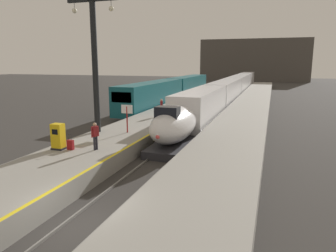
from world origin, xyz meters
The scene contains 17 objects.
ground_plane centered at (0.00, 0.00, 0.00)m, with size 260.00×260.00×0.00m, color #33302D.
platform_left centered at (-4.05, 24.75, 0.53)m, with size 4.80×110.00×1.05m, color gray.
platform_right centered at (4.05, 24.75, 0.53)m, with size 4.80×110.00×1.05m, color gray.
platform_left_safety_stripe centered at (-1.77, 24.75, 1.05)m, with size 0.20×107.80×0.01m, color yellow.
rail_main_left centered at (-0.75, 27.50, 0.06)m, with size 0.08×110.00×0.12m, color slate.
rail_main_right centered at (0.75, 27.50, 0.06)m, with size 0.08×110.00×0.12m, color slate.
rail_secondary_left centered at (-8.85, 27.50, 0.06)m, with size 0.08×110.00×0.12m, color slate.
rail_secondary_right centered at (-7.35, 27.50, 0.06)m, with size 0.08×110.00×0.12m, color slate.
highspeed_train_main centered at (0.00, 45.67, 1.97)m, with size 2.92×75.75×3.60m.
regional_train_adjacent centered at (-8.10, 37.98, 2.13)m, with size 2.85×36.60×3.80m.
station_column_mid centered at (-5.90, 11.34, 6.95)m, with size 4.00×0.68×9.90m.
passenger_near_edge centered at (-3.33, 6.73, 2.04)m, with size 0.34×0.54×1.69m.
passenger_mid_platform centered at (-3.69, 19.85, 2.04)m, with size 0.36×0.53×1.69m.
rolling_suitcase centered at (-4.81, 6.27, 1.35)m, with size 0.40×0.22×0.98m.
ticket_machine_yellow centered at (-5.55, 6.13, 1.79)m, with size 0.76×0.62×1.60m.
departure_info_board centered at (-3.60, 11.76, 2.56)m, with size 0.90×0.10×2.12m.
terminus_back_wall centered at (0.00, 102.00, 7.00)m, with size 36.00×2.00×14.00m, color #4C4742.
Camera 1 is at (6.74, -9.65, 6.30)m, focal length 33.90 mm.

